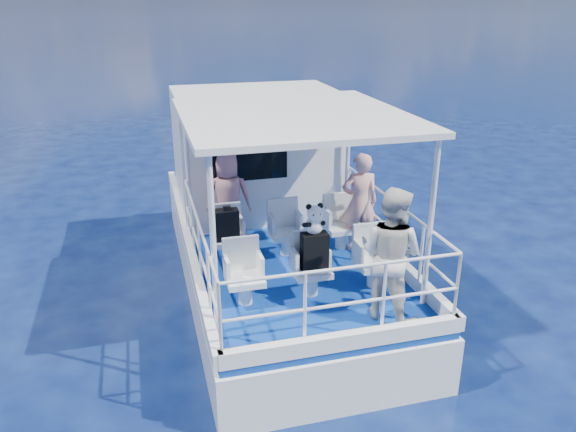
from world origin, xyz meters
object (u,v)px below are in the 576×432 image
at_px(panda, 314,219).
at_px(backpack_center, 314,252).
at_px(passenger_port_fwd, 228,198).
at_px(passenger_stbd_aft, 390,254).

bearing_deg(panda, backpack_center, -72.26).
height_order(passenger_port_fwd, backpack_center, passenger_port_fwd).
xyz_separation_m(passenger_port_fwd, panda, (0.78, -2.04, 0.35)).
bearing_deg(backpack_center, passenger_port_fwd, 111.03).
xyz_separation_m(passenger_port_fwd, backpack_center, (0.79, -2.05, -0.11)).
bearing_deg(passenger_port_fwd, backpack_center, 123.33).
bearing_deg(passenger_port_fwd, passenger_stbd_aft, 130.94).
relative_size(passenger_stbd_aft, panda, 4.21).
distance_m(passenger_port_fwd, passenger_stbd_aft, 3.17).
height_order(passenger_port_fwd, passenger_stbd_aft, passenger_stbd_aft).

